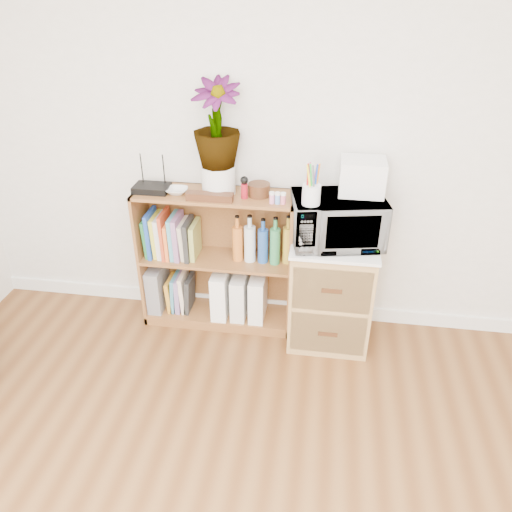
# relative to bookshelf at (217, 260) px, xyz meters

# --- Properties ---
(skirting_board) EXTENTS (4.00, 0.02, 0.10)m
(skirting_board) POSITION_rel_bookshelf_xyz_m (0.35, 0.14, -0.42)
(skirting_board) COLOR white
(skirting_board) RESTS_ON ground
(bookshelf) EXTENTS (1.00, 0.30, 0.95)m
(bookshelf) POSITION_rel_bookshelf_xyz_m (0.00, 0.00, 0.00)
(bookshelf) COLOR brown
(bookshelf) RESTS_ON ground
(wicker_unit) EXTENTS (0.50, 0.45, 0.70)m
(wicker_unit) POSITION_rel_bookshelf_xyz_m (0.75, -0.08, -0.12)
(wicker_unit) COLOR #9E7542
(wicker_unit) RESTS_ON ground
(microwave) EXTENTS (0.58, 0.45, 0.29)m
(microwave) POSITION_rel_bookshelf_xyz_m (0.75, -0.08, 0.39)
(microwave) COLOR white
(microwave) RESTS_ON wicker_unit
(pen_cup) EXTENTS (0.10, 0.10, 0.11)m
(pen_cup) POSITION_rel_bookshelf_xyz_m (0.59, -0.20, 0.59)
(pen_cup) COLOR white
(pen_cup) RESTS_ON microwave
(small_appliance) EXTENTS (0.25, 0.21, 0.20)m
(small_appliance) POSITION_rel_bookshelf_xyz_m (0.87, 0.00, 0.64)
(small_appliance) COLOR white
(small_appliance) RESTS_ON microwave
(router) EXTENTS (0.22, 0.15, 0.04)m
(router) POSITION_rel_bookshelf_xyz_m (-0.39, -0.02, 0.49)
(router) COLOR black
(router) RESTS_ON bookshelf
(white_bowl) EXTENTS (0.13, 0.13, 0.03)m
(white_bowl) POSITION_rel_bookshelf_xyz_m (-0.22, -0.03, 0.49)
(white_bowl) COLOR silver
(white_bowl) RESTS_ON bookshelf
(plant_pot) EXTENTS (0.20, 0.20, 0.17)m
(plant_pot) POSITION_rel_bookshelf_xyz_m (0.03, 0.02, 0.56)
(plant_pot) COLOR silver
(plant_pot) RESTS_ON bookshelf
(potted_plant) EXTENTS (0.28, 0.28, 0.50)m
(potted_plant) POSITION_rel_bookshelf_xyz_m (0.03, 0.02, 0.90)
(potted_plant) COLOR #38702D
(potted_plant) RESTS_ON plant_pot
(trinket_box) EXTENTS (0.28, 0.07, 0.04)m
(trinket_box) POSITION_rel_bookshelf_xyz_m (-0.00, -0.10, 0.50)
(trinket_box) COLOR #3B2210
(trinket_box) RESTS_ON bookshelf
(kokeshi_doll) EXTENTS (0.04, 0.04, 0.09)m
(kokeshi_doll) POSITION_rel_bookshelf_xyz_m (0.19, -0.04, 0.52)
(kokeshi_doll) COLOR maroon
(kokeshi_doll) RESTS_ON bookshelf
(wooden_bowl) EXTENTS (0.13, 0.13, 0.08)m
(wooden_bowl) POSITION_rel_bookshelf_xyz_m (0.27, 0.01, 0.51)
(wooden_bowl) COLOR #3A220F
(wooden_bowl) RESTS_ON bookshelf
(paint_jars) EXTENTS (0.11, 0.04, 0.05)m
(paint_jars) POSITION_rel_bookshelf_xyz_m (0.40, -0.09, 0.50)
(paint_jars) COLOR pink
(paint_jars) RESTS_ON bookshelf
(file_box) EXTENTS (0.10, 0.25, 0.32)m
(file_box) POSITION_rel_bookshelf_xyz_m (-0.43, 0.00, -0.25)
(file_box) COLOR slate
(file_box) RESTS_ON bookshelf
(magazine_holder_left) EXTENTS (0.10, 0.26, 0.33)m
(magazine_holder_left) POSITION_rel_bookshelf_xyz_m (0.02, -0.01, -0.24)
(magazine_holder_left) COLOR white
(magazine_holder_left) RESTS_ON bookshelf
(magazine_holder_mid) EXTENTS (0.10, 0.24, 0.31)m
(magazine_holder_mid) POSITION_rel_bookshelf_xyz_m (0.15, -0.01, -0.25)
(magazine_holder_mid) COLOR silver
(magazine_holder_mid) RESTS_ON bookshelf
(magazine_holder_right) EXTENTS (0.10, 0.25, 0.31)m
(magazine_holder_right) POSITION_rel_bookshelf_xyz_m (0.27, -0.01, -0.25)
(magazine_holder_right) COLOR white
(magazine_holder_right) RESTS_ON bookshelf
(cookbooks) EXTENTS (0.34, 0.20, 0.31)m
(cookbooks) POSITION_rel_bookshelf_xyz_m (-0.30, 0.00, 0.16)
(cookbooks) COLOR #1E7135
(cookbooks) RESTS_ON bookshelf
(liquor_bottles) EXTENTS (0.46, 0.07, 0.32)m
(liquor_bottles) POSITION_rel_bookshelf_xyz_m (0.34, 0.00, 0.18)
(liquor_bottles) COLOR #C66925
(liquor_bottles) RESTS_ON bookshelf
(lower_books) EXTENTS (0.18, 0.19, 0.28)m
(lower_books) POSITION_rel_bookshelf_xyz_m (-0.27, 0.00, -0.28)
(lower_books) COLOR orange
(lower_books) RESTS_ON bookshelf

